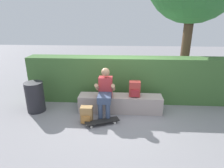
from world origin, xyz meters
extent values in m
plane|color=gray|center=(0.00, 0.00, 0.00)|extent=(24.00, 24.00, 0.00)
cube|color=#A79792|center=(0.00, 0.25, 0.22)|extent=(2.16, 0.43, 0.45)
cube|color=#B73338|center=(-0.37, 0.19, 0.71)|extent=(0.34, 0.22, 0.52)
sphere|color=tan|center=(-0.37, 0.19, 1.09)|extent=(0.21, 0.21, 0.21)
cube|color=#384766|center=(-0.37, -0.12, 0.53)|extent=(0.32, 0.40, 0.17)
cylinder|color=#384766|center=(-0.46, -0.27, 0.22)|extent=(0.11, 0.11, 0.45)
cylinder|color=#384766|center=(-0.28, -0.27, 0.22)|extent=(0.11, 0.11, 0.45)
cylinder|color=tan|center=(-0.57, 0.05, 0.75)|extent=(0.09, 0.33, 0.27)
cylinder|color=tan|center=(-0.17, 0.05, 0.75)|extent=(0.09, 0.33, 0.27)
cube|color=black|center=(-0.40, -0.43, 0.08)|extent=(0.82, 0.49, 0.02)
cylinder|color=silver|center=(-0.17, -0.25, 0.03)|extent=(0.06, 0.05, 0.05)
cylinder|color=silver|center=(-0.11, -0.39, 0.03)|extent=(0.06, 0.05, 0.05)
cylinder|color=silver|center=(-0.69, -0.46, 0.03)|extent=(0.06, 0.05, 0.05)
cylinder|color=silver|center=(-0.63, -0.60, 0.03)|extent=(0.06, 0.05, 0.05)
cube|color=#B23833|center=(0.36, 0.25, 0.65)|extent=(0.28, 0.18, 0.40)
cube|color=#A4252B|center=(0.36, 0.14, 0.57)|extent=(0.20, 0.05, 0.18)
cube|color=#A37A47|center=(-0.78, -0.34, 0.20)|extent=(0.28, 0.18, 0.40)
cube|color=#B27536|center=(-0.78, -0.46, 0.12)|extent=(0.20, 0.05, 0.18)
cube|color=#3E6632|center=(0.25, 0.96, 0.66)|extent=(5.80, 0.52, 1.31)
cylinder|color=#473323|center=(1.97, 1.73, 1.52)|extent=(0.27, 0.27, 3.04)
cylinder|color=#232328|center=(-2.23, 0.15, 0.40)|extent=(0.47, 0.47, 0.80)
camera|label=1|loc=(0.06, -4.27, 2.39)|focal=30.42mm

